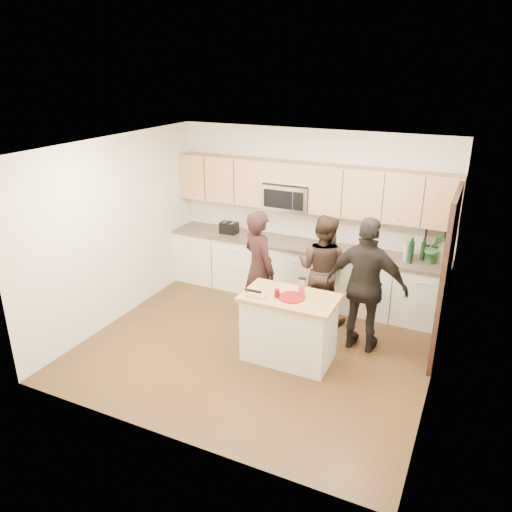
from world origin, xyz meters
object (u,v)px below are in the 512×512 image
at_px(toaster, 229,228).
at_px(woman_center, 323,269).
at_px(island, 289,327).
at_px(woman_left, 259,268).
at_px(woman_right, 366,286).

bearing_deg(toaster, woman_center, -16.39).
relative_size(island, woman_left, 0.70).
distance_m(woman_center, woman_right, 0.94).
bearing_deg(woman_right, island, 42.63).
bearing_deg(woman_left, woman_center, -118.01).
bearing_deg(toaster, woman_right, -22.62).
xyz_separation_m(toaster, woman_left, (1.03, -1.02, -0.17)).
height_order(woman_center, woman_right, woman_right).
distance_m(toaster, woman_left, 1.46).
distance_m(island, woman_left, 1.14).
bearing_deg(toaster, woman_left, -44.70).
distance_m(island, woman_center, 1.27).
distance_m(woman_left, woman_right, 1.57).
bearing_deg(woman_right, toaster, -20.03).
relative_size(woman_left, woman_right, 0.94).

